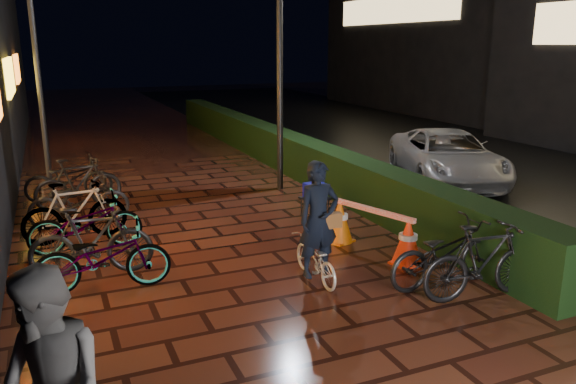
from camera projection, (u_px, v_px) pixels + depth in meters
name	position (u px, v px, depth m)	size (l,w,h in m)	color
ground	(280.00, 298.00, 7.72)	(80.00, 80.00, 0.00)	#381911
asphalt_road	(511.00, 169.00, 15.59)	(11.00, 60.00, 0.01)	black
hedge	(280.00, 148.00, 15.95)	(0.70, 20.00, 1.00)	black
van	(447.00, 156.00, 14.12)	(2.09, 4.54, 1.26)	#A4A5A9
lamp_post_hedge	(280.00, 60.00, 12.73)	(0.52, 0.26, 5.48)	black
lamp_post_sf	(38.00, 71.00, 13.82)	(0.47, 0.15, 4.94)	black
cyclist	(317.00, 238.00, 8.08)	(0.65, 1.26, 1.81)	white
traffic_barrier	(372.00, 230.00, 9.31)	(1.02, 1.90, 0.78)	#F42E0C
cart_assembly	(315.00, 192.00, 11.18)	(0.58, 0.61, 1.00)	black
parked_bikes_storefront	(82.00, 210.00, 10.03)	(2.12, 5.97, 1.08)	black
parked_bikes_hedge	(462.00, 257.00, 7.80)	(2.04, 1.28, 1.08)	black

